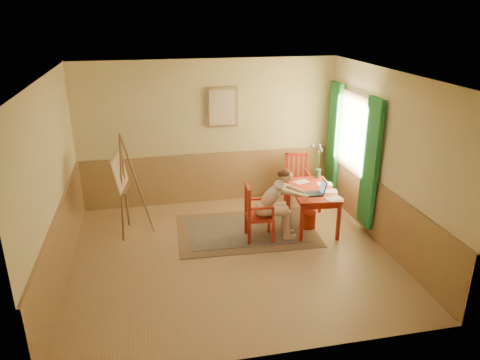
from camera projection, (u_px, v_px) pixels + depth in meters
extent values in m
cube|color=tan|center=(232.00, 256.00, 7.18)|extent=(5.00, 4.50, 0.02)
cube|color=white|center=(230.00, 75.00, 6.17)|extent=(5.00, 4.50, 0.02)
cube|color=#DBC785|center=(209.00, 133.00, 8.75)|extent=(5.00, 0.02, 2.80)
cube|color=#DBC785|center=(272.00, 246.00, 4.61)|extent=(5.00, 0.02, 2.80)
cube|color=#DBC785|center=(51.00, 185.00, 6.20)|extent=(0.02, 4.50, 2.80)
cube|color=#DBC785|center=(387.00, 161.00, 7.16)|extent=(0.02, 4.50, 2.80)
cube|color=tan|center=(211.00, 177.00, 9.04)|extent=(5.00, 0.04, 1.00)
cube|color=tan|center=(62.00, 243.00, 6.53)|extent=(0.04, 4.50, 1.00)
cube|color=tan|center=(379.00, 213.00, 7.47)|extent=(0.04, 4.50, 1.00)
cube|color=white|center=(355.00, 134.00, 8.10)|extent=(0.02, 1.00, 1.30)
cube|color=#9D7B51|center=(354.00, 134.00, 8.10)|extent=(0.03, 1.12, 1.42)
cube|color=#25853B|center=(370.00, 164.00, 7.48)|extent=(0.08, 0.45, 2.20)
cube|color=#25853B|center=(333.00, 139.00, 8.91)|extent=(0.08, 0.45, 2.20)
cube|color=#9D7B51|center=(222.00, 107.00, 8.57)|extent=(0.60, 0.04, 0.76)
cube|color=beige|center=(222.00, 108.00, 8.55)|extent=(0.50, 0.02, 0.66)
cube|color=#8C7251|center=(246.00, 230.00, 7.96)|extent=(2.47, 1.70, 0.01)
cube|color=black|center=(246.00, 230.00, 7.96)|extent=(2.05, 1.29, 0.01)
cube|color=#B8311F|center=(313.00, 190.00, 7.89)|extent=(0.83, 1.26, 0.04)
cube|color=#B8311F|center=(312.00, 194.00, 7.91)|extent=(0.72, 1.15, 0.10)
cube|color=#B8311F|center=(302.00, 223.00, 7.47)|extent=(0.06, 0.06, 0.68)
cube|color=#B8311F|center=(338.00, 222.00, 7.53)|extent=(0.06, 0.06, 0.68)
cube|color=#B8311F|center=(288.00, 197.00, 8.49)|extent=(0.06, 0.06, 0.68)
cube|color=#B8311F|center=(320.00, 196.00, 8.56)|extent=(0.06, 0.06, 0.68)
cube|color=#B8311F|center=(259.00, 217.00, 7.54)|extent=(0.48, 0.46, 0.04)
cube|color=#B8311F|center=(249.00, 234.00, 7.42)|extent=(0.05, 0.05, 0.39)
cube|color=#B8311F|center=(273.00, 233.00, 7.47)|extent=(0.05, 0.05, 0.39)
cube|color=#B8311F|center=(246.00, 224.00, 7.77)|extent=(0.05, 0.05, 0.39)
cube|color=#B8311F|center=(269.00, 223.00, 7.82)|extent=(0.05, 0.05, 0.39)
cube|color=#B8311F|center=(249.00, 206.00, 7.24)|extent=(0.05, 0.05, 0.53)
cube|color=#B8311F|center=(246.00, 197.00, 7.59)|extent=(0.05, 0.05, 0.53)
cube|color=#B8311F|center=(248.00, 188.00, 7.33)|extent=(0.08, 0.43, 0.06)
cube|color=#B8311F|center=(249.00, 204.00, 7.33)|extent=(0.03, 0.05, 0.44)
cube|color=#B8311F|center=(248.00, 202.00, 7.42)|extent=(0.03, 0.05, 0.44)
cube|color=#B8311F|center=(247.00, 200.00, 7.51)|extent=(0.03, 0.05, 0.44)
cube|color=#B8311F|center=(262.00, 208.00, 7.28)|extent=(0.40, 0.07, 0.03)
cube|color=#B8311F|center=(273.00, 214.00, 7.34)|extent=(0.04, 0.04, 0.21)
cube|color=#B8311F|center=(258.00, 199.00, 7.63)|extent=(0.40, 0.07, 0.03)
cube|color=#B8311F|center=(269.00, 204.00, 7.69)|extent=(0.04, 0.04, 0.21)
cube|color=#B8311F|center=(297.00, 184.00, 8.87)|extent=(0.50, 0.52, 0.05)
cube|color=#B8311F|center=(285.00, 191.00, 9.13)|extent=(0.06, 0.06, 0.41)
cube|color=#B8311F|center=(289.00, 199.00, 8.75)|extent=(0.06, 0.06, 0.41)
cube|color=#B8311F|center=(305.00, 191.00, 9.16)|extent=(0.06, 0.06, 0.41)
cube|color=#B8311F|center=(309.00, 199.00, 8.77)|extent=(0.06, 0.06, 0.41)
cube|color=#B8311F|center=(286.00, 167.00, 8.94)|extent=(0.06, 0.06, 0.55)
cube|color=#B8311F|center=(306.00, 166.00, 8.97)|extent=(0.06, 0.06, 0.55)
cube|color=#B8311F|center=(297.00, 155.00, 8.87)|extent=(0.44, 0.11, 0.06)
cube|color=#B8311F|center=(291.00, 167.00, 8.96)|extent=(0.05, 0.04, 0.45)
cube|color=#B8311F|center=(296.00, 167.00, 8.96)|extent=(0.05, 0.04, 0.45)
cube|color=#B8311F|center=(301.00, 167.00, 8.97)|extent=(0.05, 0.04, 0.45)
cube|color=#B8311F|center=(288.00, 173.00, 8.77)|extent=(0.10, 0.41, 0.04)
cube|color=#B8311F|center=(290.00, 182.00, 8.63)|extent=(0.05, 0.05, 0.22)
cube|color=#B8311F|center=(308.00, 172.00, 8.80)|extent=(0.10, 0.41, 0.04)
cube|color=#B8311F|center=(310.00, 181.00, 8.66)|extent=(0.05, 0.05, 0.22)
ellipsoid|color=beige|center=(262.00, 209.00, 7.51)|extent=(0.30, 0.37, 0.22)
cylinder|color=beige|center=(275.00, 211.00, 7.46)|extent=(0.44, 0.19, 0.15)
cylinder|color=beige|center=(273.00, 207.00, 7.62)|extent=(0.44, 0.19, 0.15)
cylinder|color=beige|center=(287.00, 225.00, 7.57)|extent=(0.12, 0.12, 0.49)
cylinder|color=beige|center=(284.00, 220.00, 7.73)|extent=(0.12, 0.12, 0.49)
cube|color=beige|center=(290.00, 237.00, 7.67)|extent=(0.21, 0.10, 0.07)
cube|color=beige|center=(287.00, 232.00, 7.83)|extent=(0.21, 0.10, 0.07)
ellipsoid|color=beige|center=(271.00, 197.00, 7.45)|extent=(0.49, 0.32, 0.51)
ellipsoid|color=beige|center=(280.00, 186.00, 7.40)|extent=(0.22, 0.31, 0.18)
sphere|color=beige|center=(286.00, 176.00, 7.36)|extent=(0.21, 0.21, 0.19)
ellipsoid|color=#4D2517|center=(285.00, 173.00, 7.33)|extent=(0.20, 0.20, 0.14)
sphere|color=#4D2517|center=(281.00, 174.00, 7.33)|extent=(0.11, 0.11, 0.10)
cylinder|color=beige|center=(287.00, 192.00, 7.30)|extent=(0.23, 0.12, 0.15)
cylinder|color=beige|center=(300.00, 195.00, 7.37)|extent=(0.29, 0.12, 0.17)
sphere|color=beige|center=(293.00, 194.00, 7.31)|extent=(0.09, 0.09, 0.09)
sphere|color=beige|center=(307.00, 197.00, 7.43)|extent=(0.08, 0.08, 0.07)
cylinder|color=beige|center=(283.00, 185.00, 7.56)|extent=(0.22, 0.09, 0.15)
cylinder|color=beige|center=(296.00, 190.00, 7.60)|extent=(0.29, 0.16, 0.17)
sphere|color=beige|center=(289.00, 187.00, 7.59)|extent=(0.09, 0.09, 0.09)
sphere|color=beige|center=(304.00, 193.00, 7.60)|extent=(0.08, 0.08, 0.07)
cube|color=#1E2338|center=(312.00, 194.00, 7.64)|extent=(0.33, 0.25, 0.02)
cube|color=#2D3342|center=(312.00, 194.00, 7.64)|extent=(0.29, 0.19, 0.00)
cube|color=#1E2338|center=(323.00, 187.00, 7.63)|extent=(0.08, 0.24, 0.22)
cube|color=#99BFF2|center=(323.00, 187.00, 7.63)|extent=(0.06, 0.19, 0.18)
cube|color=white|center=(334.00, 199.00, 7.47)|extent=(0.30, 0.24, 0.00)
cube|color=white|center=(325.00, 184.00, 8.09)|extent=(0.29, 0.22, 0.00)
cube|color=white|center=(301.00, 182.00, 8.19)|extent=(0.31, 0.27, 0.00)
cube|color=white|center=(329.00, 191.00, 7.78)|extent=(0.30, 0.25, 0.00)
cylinder|color=#3F724C|center=(318.00, 173.00, 8.36)|extent=(0.12, 0.12, 0.17)
cylinder|color=#3F7233|center=(315.00, 158.00, 8.30)|extent=(0.10, 0.11, 0.44)
sphere|color=#728CD8|center=(313.00, 146.00, 8.25)|extent=(0.08, 0.08, 0.07)
cylinder|color=#3F7233|center=(319.00, 159.00, 8.21)|extent=(0.04, 0.11, 0.47)
sphere|color=pink|center=(320.00, 148.00, 8.08)|extent=(0.06, 0.06, 0.05)
cylinder|color=#3F7233|center=(318.00, 161.00, 8.30)|extent=(0.02, 0.05, 0.34)
sphere|color=pink|center=(319.00, 152.00, 8.25)|extent=(0.07, 0.07, 0.05)
cylinder|color=#3F7233|center=(319.00, 160.00, 8.20)|extent=(0.03, 0.15, 0.43)
sphere|color=#728CD8|center=(321.00, 150.00, 8.05)|extent=(0.08, 0.08, 0.06)
cylinder|color=#3F7233|center=(319.00, 160.00, 8.32)|extent=(0.07, 0.11, 0.38)
sphere|color=pink|center=(320.00, 149.00, 8.31)|extent=(0.07, 0.07, 0.06)
cylinder|color=#3F7233|center=(319.00, 160.00, 8.30)|extent=(0.04, 0.07, 0.39)
sphere|color=pink|center=(320.00, 149.00, 8.25)|extent=(0.06, 0.06, 0.05)
cylinder|color=#3F7233|center=(319.00, 158.00, 8.32)|extent=(0.05, 0.13, 0.44)
sphere|color=#728CD8|center=(319.00, 146.00, 8.29)|extent=(0.07, 0.07, 0.05)
cylinder|color=#A52711|center=(308.00, 220.00, 8.03)|extent=(0.31, 0.31, 0.30)
cylinder|color=olive|center=(122.00, 188.00, 7.45)|extent=(0.13, 0.32, 1.78)
cylinder|color=olive|center=(125.00, 182.00, 7.72)|extent=(0.04, 0.33, 1.78)
cylinder|color=olive|center=(138.00, 185.00, 7.60)|extent=(0.47, 0.10, 1.78)
cylinder|color=olive|center=(122.00, 189.00, 7.61)|extent=(0.10, 0.50, 0.03)
cube|color=olive|center=(126.00, 189.00, 7.61)|extent=(0.13, 0.54, 0.03)
cube|color=#9D7B51|center=(119.00, 172.00, 7.50)|extent=(0.24, 0.80, 0.59)
cube|color=beige|center=(120.00, 172.00, 7.50)|extent=(0.20, 0.72, 0.51)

